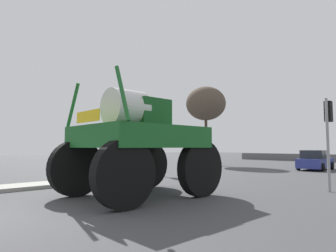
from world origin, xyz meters
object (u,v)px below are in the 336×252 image
Objects in this scene: traffic_signal_near_left at (156,138)px; traffic_signal_near_right at (328,123)px; bare_tree_left at (206,104)px; sedan_ahead at (315,161)px; oversize_sprayer at (138,141)px.

traffic_signal_near_right is (10.59, -0.01, 0.37)m from traffic_signal_near_left.
bare_tree_left reaches higher than traffic_signal_near_right.
traffic_signal_near_right reaches higher than sedan_ahead.
traffic_signal_near_right is (4.55, -11.21, 2.00)m from sedan_ahead.
sedan_ahead is at bearing 61.65° from traffic_signal_near_left.
oversize_sprayer is 1.43× the size of traffic_signal_near_right.
oversize_sprayer is at bearing -58.13° from bare_tree_left.
oversize_sprayer is 1.26× the size of sedan_ahead.
bare_tree_left is (-10.36, -0.55, 5.53)m from sedan_ahead.
traffic_signal_near_left reaches higher than sedan_ahead.
traffic_signal_near_right is at bearing -162.29° from sedan_ahead.
traffic_signal_near_left is at bearing -67.96° from bare_tree_left.
traffic_signal_near_left is at bearing 179.96° from traffic_signal_near_right.
bare_tree_left is (-14.91, 10.66, 3.53)m from traffic_signal_near_right.
sedan_ahead is at bearing 3.02° from bare_tree_left.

